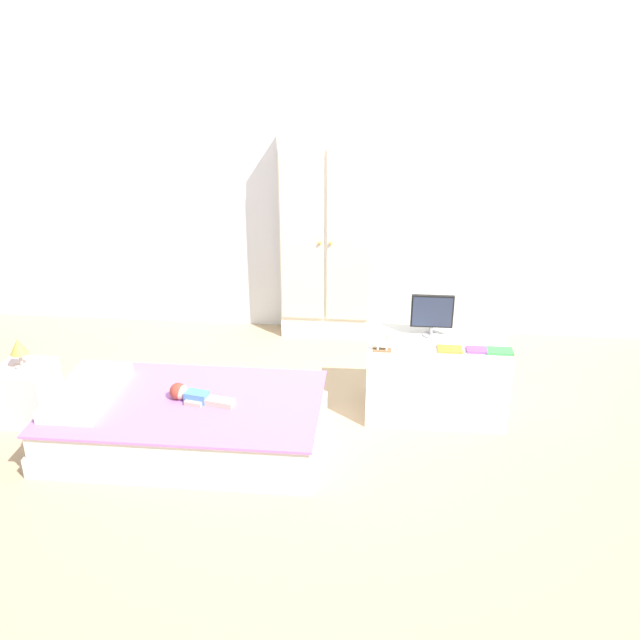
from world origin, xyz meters
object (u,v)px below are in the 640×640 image
Objects in this scene: doll at (190,395)px; wardrobe at (327,238)px; bed at (187,421)px; tv_stand at (435,377)px; table_lamp at (19,348)px; book_green at (499,351)px; rocking_horse_toy at (384,341)px; book_purple at (477,350)px; tv_monitor at (432,313)px; book_orange at (450,349)px; nightstand at (28,393)px.

wardrobe reaches higher than doll.
tv_stand is at bearing 18.43° from bed.
table_lamp is 2.52m from tv_stand.
wardrobe is 9.96× the size of book_green.
rocking_horse_toy is 1.09× the size of book_purple.
rocking_horse_toy is at bearing 16.10° from bed.
tv_monitor is (1.38, 0.55, 0.33)m from doll.
wardrobe is at bearing 133.02° from book_green.
doll is (0.03, 0.01, 0.17)m from bed.
book_orange is (0.06, -0.11, 0.24)m from tv_stand.
bed is 1.24m from rocking_horse_toy.
table_lamp is 0.22× the size of tv_stand.
bed is 1.83m from wardrobe.
tv_stand is 0.35m from book_purple.
book_purple is (1.64, 0.36, 0.18)m from doll.
tv_stand is at bearing 18.35° from doll.
doll is at bearing -7.45° from table_lamp.
wardrobe reaches higher than bed.
doll reaches higher than nightstand.
book_orange reaches higher than tv_stand.
nightstand reaches higher than bed.
table_lamp reaches higher than doll.
tv_monitor is at bearing 115.03° from tv_stand.
tv_monitor is at bearing 117.85° from book_orange.
nightstand is 2.97× the size of book_purple.
tv_stand is 6.46× the size of rocking_horse_toy.
book_orange is 0.92× the size of book_green.
tv_stand is (1.45, 0.48, 0.11)m from bed.
rocking_horse_toy is 0.83× the size of book_green.
book_green is (1.77, 0.36, 0.18)m from doll.
book_purple is (0.99, -1.20, -0.30)m from wardrobe.
tv_monitor is at bearing 143.26° from book_purple.
book_purple is at bearing -50.53° from wardrobe.
table_lamp is at bearing -175.51° from book_green.
doll is 2.10× the size of table_lamp.
doll is at bearing -164.05° from rocking_horse_toy.
bed is at bearing -158.12° from tv_monitor.
book_green is at bearing 11.69° from bed.
rocking_horse_toy is 0.55m from book_purple.
nightstand is at bearing 172.55° from doll.
bed is 1.59m from book_orange.
wardrobe is at bearing 125.19° from tv_stand.
nightstand is 2.31m from wardrobe.
doll is 1.50m from tv_stand.
wardrobe is 1.35m from rocking_horse_toy.
table_lamp is at bearing -175.39° from rocking_horse_toy.
book_green is at bearing 11.53° from doll.
book_green is at bearing 4.49° from table_lamp.
book_purple is at bearing 12.43° from doll.
nightstand is 1.91× the size of table_lamp.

